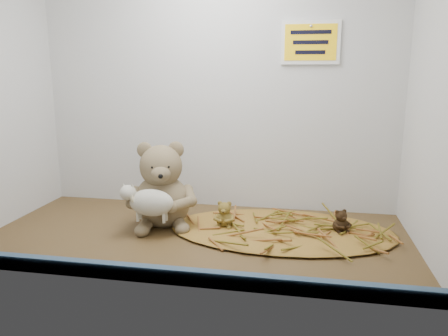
% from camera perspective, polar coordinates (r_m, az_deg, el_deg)
% --- Properties ---
extents(alcove_shell, '(1.20, 0.60, 0.90)m').
position_cam_1_polar(alcove_shell, '(1.27, -2.83, 11.98)').
color(alcove_shell, '#443117').
rests_on(alcove_shell, ground).
extents(front_rail, '(1.19, 0.02, 0.04)m').
position_cam_1_polar(front_rail, '(1.01, -7.61, -13.66)').
color(front_rail, '#39586D').
rests_on(front_rail, shelf_floor).
extents(straw_bed, '(0.66, 0.38, 0.01)m').
position_cam_1_polar(straw_bed, '(1.30, 7.47, -8.02)').
color(straw_bed, olive).
rests_on(straw_bed, shelf_floor).
extents(main_teddy, '(0.26, 0.27, 0.26)m').
position_cam_1_polar(main_teddy, '(1.33, -8.16, -2.10)').
color(main_teddy, '#806A4F').
rests_on(main_teddy, shelf_floor).
extents(toy_lamb, '(0.17, 0.10, 0.11)m').
position_cam_1_polar(toy_lamb, '(1.25, -9.46, -4.49)').
color(toy_lamb, silver).
rests_on(toy_lamb, main_teddy).
extents(mini_teddy_tan, '(0.06, 0.07, 0.08)m').
position_cam_1_polar(mini_teddy_tan, '(1.30, 0.06, -5.87)').
color(mini_teddy_tan, olive).
rests_on(mini_teddy_tan, straw_bed).
extents(mini_teddy_brown, '(0.08, 0.08, 0.07)m').
position_cam_1_polar(mini_teddy_brown, '(1.30, 15.00, -6.55)').
color(mini_teddy_brown, black).
rests_on(mini_teddy_brown, straw_bed).
extents(wall_sign, '(0.16, 0.01, 0.11)m').
position_cam_1_polar(wall_sign, '(1.44, 11.23, 15.80)').
color(wall_sign, yellow).
rests_on(wall_sign, back_wall).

